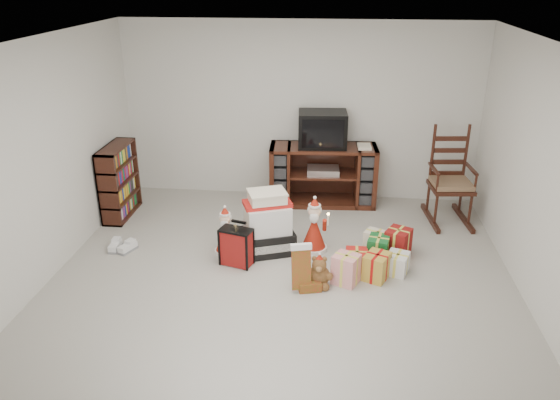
# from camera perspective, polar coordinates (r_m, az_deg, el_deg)

# --- Properties ---
(room) EXTENTS (5.01, 5.01, 2.51)m
(room) POSITION_cam_1_polar(r_m,az_deg,el_deg) (5.39, 0.11, 2.83)
(room) COLOR #ADA99F
(room) RESTS_ON ground
(tv_stand) EXTENTS (1.51, 0.62, 0.85)m
(tv_stand) POSITION_cam_1_polar(r_m,az_deg,el_deg) (7.72, 4.49, 2.63)
(tv_stand) COLOR #471D14
(tv_stand) RESTS_ON floor
(bookshelf) EXTENTS (0.27, 0.80, 0.98)m
(bookshelf) POSITION_cam_1_polar(r_m,az_deg,el_deg) (7.61, -16.45, 1.78)
(bookshelf) COLOR #39160F
(bookshelf) RESTS_ON floor
(rocking_chair) EXTENTS (0.61, 0.92, 1.31)m
(rocking_chair) POSITION_cam_1_polar(r_m,az_deg,el_deg) (7.54, 17.29, 1.27)
(rocking_chair) COLOR #39160F
(rocking_chair) RESTS_ON floor
(gift_pile) EXTENTS (0.71, 0.62, 0.75)m
(gift_pile) POSITION_cam_1_polar(r_m,az_deg,el_deg) (6.39, -1.32, -2.76)
(gift_pile) COLOR black
(gift_pile) RESTS_ON floor
(red_suitcase) EXTENTS (0.38, 0.27, 0.52)m
(red_suitcase) POSITION_cam_1_polar(r_m,az_deg,el_deg) (6.17, -4.58, -4.91)
(red_suitcase) COLOR #9B2011
(red_suitcase) RESTS_ON floor
(stocking) EXTENTS (0.27, 0.17, 0.54)m
(stocking) POSITION_cam_1_polar(r_m,az_deg,el_deg) (5.66, 2.24, -7.09)
(stocking) COLOR #0C7311
(stocking) RESTS_ON floor
(teddy_bear) EXTENTS (0.23, 0.20, 0.34)m
(teddy_bear) POSITION_cam_1_polar(r_m,az_deg,el_deg) (5.82, 4.10, -7.61)
(teddy_bear) COLOR brown
(teddy_bear) RESTS_ON floor
(santa_figurine) EXTENTS (0.33, 0.31, 0.68)m
(santa_figurine) POSITION_cam_1_polar(r_m,az_deg,el_deg) (6.47, 3.58, -3.14)
(santa_figurine) COLOR #A22011
(santa_figurine) RESTS_ON floor
(mrs_claus_figurine) EXTENTS (0.29, 0.27, 0.59)m
(mrs_claus_figurine) POSITION_cam_1_polar(r_m,az_deg,el_deg) (6.44, -5.67, -3.68)
(mrs_claus_figurine) COLOR #A22011
(mrs_claus_figurine) RESTS_ON floor
(sneaker_pair) EXTENTS (0.32, 0.27, 0.09)m
(sneaker_pair) POSITION_cam_1_polar(r_m,az_deg,el_deg) (6.81, -16.23, -4.73)
(sneaker_pair) COLOR white
(sneaker_pair) RESTS_ON floor
(gift_cluster) EXTENTS (0.75, 1.09, 0.26)m
(gift_cluster) POSITION_cam_1_polar(r_m,az_deg,el_deg) (6.26, 9.88, -5.80)
(gift_cluster) COLOR red
(gift_cluster) RESTS_ON floor
(crt_television) EXTENTS (0.68, 0.52, 0.48)m
(crt_television) POSITION_cam_1_polar(r_m,az_deg,el_deg) (7.53, 4.45, 7.39)
(crt_television) COLOR black
(crt_television) RESTS_ON tv_stand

